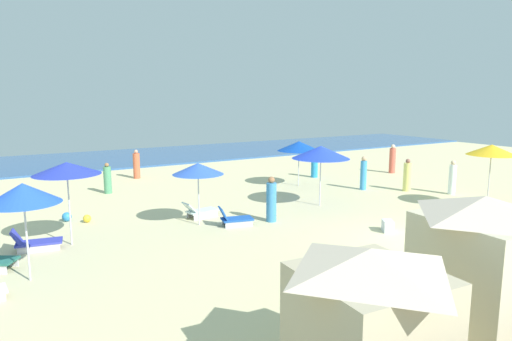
% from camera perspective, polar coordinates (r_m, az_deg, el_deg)
% --- Properties ---
extents(ground_plane, '(60.00, 60.00, 0.00)m').
position_cam_1_polar(ground_plane, '(15.45, 20.35, -8.83)').
color(ground_plane, beige).
extents(ocean, '(60.00, 10.14, 0.12)m').
position_cam_1_polar(ocean, '(36.16, -12.17, 1.87)').
color(ocean, '#315993').
rests_on(ocean, ground_plane).
extents(cabana_0, '(2.31, 2.33, 2.44)m').
position_cam_1_polar(cabana_0, '(7.50, 13.97, -18.13)').
color(cabana_0, '#BDAE8C').
rests_on(cabana_0, ground_plane).
extents(cabana_1, '(2.21, 2.49, 2.80)m').
position_cam_1_polar(cabana_1, '(9.99, 26.46, -10.56)').
color(cabana_1, beige).
rests_on(cabana_1, ground_plane).
extents(umbrella_0, '(1.85, 1.85, 2.29)m').
position_cam_1_polar(umbrella_0, '(16.36, -7.33, 0.22)').
color(umbrella_0, silver).
rests_on(umbrella_0, ground_plane).
extents(lounge_chair_0_0, '(1.32, 0.88, 0.72)m').
position_cam_1_polar(lounge_chair_0_0, '(16.54, -2.76, -6.10)').
color(lounge_chair_0_0, silver).
rests_on(lounge_chair_0_0, ground_plane).
extents(lounge_chair_0_1, '(1.42, 0.75, 0.68)m').
position_cam_1_polar(lounge_chair_0_1, '(17.71, -7.10, -5.11)').
color(lounge_chair_0_1, silver).
rests_on(lounge_chair_0_1, ground_plane).
extents(umbrella_1, '(1.96, 1.96, 2.71)m').
position_cam_1_polar(umbrella_1, '(20.88, 27.60, 2.32)').
color(umbrella_1, silver).
rests_on(umbrella_1, ground_plane).
extents(umbrella_2, '(2.46, 2.46, 2.58)m').
position_cam_1_polar(umbrella_2, '(19.33, 8.19, 2.29)').
color(umbrella_2, silver).
rests_on(umbrella_2, ground_plane).
extents(umbrella_3, '(2.26, 2.26, 2.35)m').
position_cam_1_polar(umbrella_3, '(23.57, 5.44, 3.09)').
color(umbrella_3, silver).
rests_on(umbrella_3, ground_plane).
extents(umbrella_4, '(2.05, 2.05, 2.66)m').
position_cam_1_polar(umbrella_4, '(15.14, -22.79, 0.24)').
color(umbrella_4, silver).
rests_on(umbrella_4, ground_plane).
extents(lounge_chair_4_0, '(1.50, 0.84, 0.69)m').
position_cam_1_polar(lounge_chair_4_0, '(15.56, -26.09, -8.14)').
color(lounge_chair_4_0, silver).
rests_on(lounge_chair_4_0, ground_plane).
extents(umbrella_5, '(1.81, 1.81, 2.55)m').
position_cam_1_polar(umbrella_5, '(12.63, -27.34, -2.59)').
color(umbrella_5, silver).
rests_on(umbrella_5, ground_plane).
extents(beachgoer_0, '(0.52, 0.52, 1.72)m').
position_cam_1_polar(beachgoer_0, '(16.94, 1.95, -3.83)').
color(beachgoer_0, '#3C87C2').
rests_on(beachgoer_0, ground_plane).
extents(beachgoer_1, '(0.52, 0.52, 1.66)m').
position_cam_1_polar(beachgoer_1, '(26.64, -14.85, 0.65)').
color(beachgoer_1, '#D6603E').
rests_on(beachgoer_1, ground_plane).
extents(beachgoer_2, '(0.43, 0.43, 1.70)m').
position_cam_1_polar(beachgoer_2, '(23.28, 13.41, -0.39)').
color(beachgoer_2, '#3C97DC').
rests_on(beachgoer_2, ground_plane).
extents(beachgoer_3, '(0.52, 0.52, 1.61)m').
position_cam_1_polar(beachgoer_3, '(23.57, 18.54, -0.69)').
color(beachgoer_3, '#F1E979').
rests_on(beachgoer_3, ground_plane).
extents(beachgoer_4, '(0.40, 0.40, 1.50)m').
position_cam_1_polar(beachgoer_4, '(22.97, -18.24, -1.07)').
color(beachgoer_4, '#4F966A').
rests_on(beachgoer_4, ground_plane).
extents(beachgoer_5, '(0.52, 0.52, 1.76)m').
position_cam_1_polar(beachgoer_5, '(28.81, 16.84, 1.32)').
color(beachgoer_5, '#DC5E4B').
rests_on(beachgoer_5, ground_plane).
extents(beachgoer_6, '(0.45, 0.45, 1.65)m').
position_cam_1_polar(beachgoer_6, '(23.55, 23.54, -0.91)').
color(beachgoer_6, white).
rests_on(beachgoer_6, ground_plane).
extents(beachgoer_7, '(0.40, 0.40, 1.50)m').
position_cam_1_polar(beachgoer_7, '(26.32, 7.39, 0.62)').
color(beachgoer_7, '#278FD2').
rests_on(beachgoer_7, ground_plane).
extents(cooler_box_0, '(0.58, 0.62, 0.40)m').
position_cam_1_polar(cooler_box_0, '(16.47, 16.31, -6.76)').
color(cooler_box_0, silver).
rests_on(cooler_box_0, ground_plane).
extents(beach_ball_1, '(0.30, 0.30, 0.30)m').
position_cam_1_polar(beach_ball_1, '(18.10, -20.55, -5.70)').
color(beach_ball_1, yellow).
rests_on(beach_ball_1, ground_plane).
extents(beach_ball_2, '(0.35, 0.35, 0.35)m').
position_cam_1_polar(beach_ball_2, '(18.52, -22.77, -5.41)').
color(beach_ball_2, '#2F89CF').
rests_on(beach_ball_2, ground_plane).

